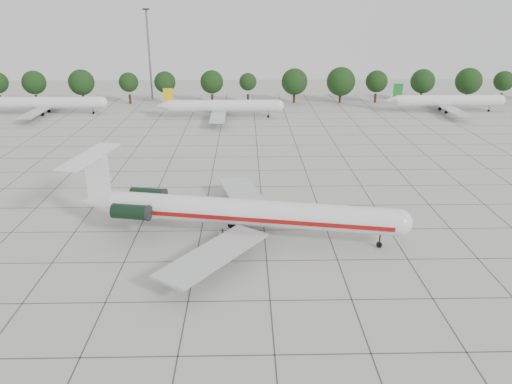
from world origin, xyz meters
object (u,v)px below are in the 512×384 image
bg_airliner_b (47,103)px  floodlight_mast (149,49)px  bg_airliner_d (447,101)px  main_airliner (232,211)px  bg_airliner_c (222,106)px

bg_airliner_b → floodlight_mast: bearing=42.5°
bg_airliner_b → bg_airliner_d: size_ratio=1.00×
main_airliner → bg_airliner_c: size_ratio=1.45×
bg_airliner_d → floodlight_mast: floodlight_mast is taller
bg_airliner_c → floodlight_mast: floodlight_mast is taller
main_airliner → floodlight_mast: size_ratio=1.61×
floodlight_mast → main_airliner: bearing=-74.5°
bg_airliner_b → bg_airliner_c: size_ratio=1.00×
bg_airliner_b → bg_airliner_c: (45.04, -5.28, 0.00)m
bg_airliner_b → floodlight_mast: (22.99, 21.10, 11.37)m
bg_airliner_b → bg_airliner_d: same height
main_airliner → bg_airliner_d: size_ratio=1.45×
main_airliner → bg_airliner_b: bearing=134.9°
bg_airliner_b → bg_airliner_c: bearing=-6.7°
bg_airliner_c → bg_airliner_d: size_ratio=1.00×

